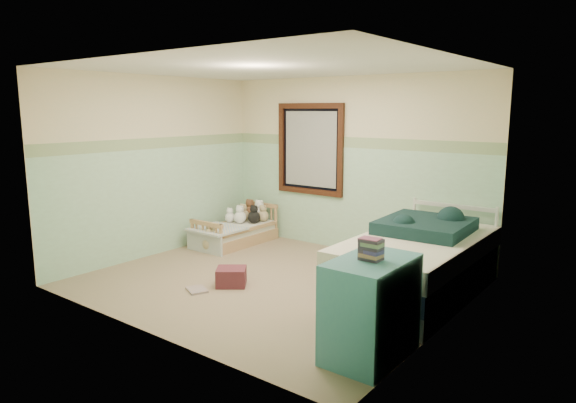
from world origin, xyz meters
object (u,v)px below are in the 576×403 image
Objects in this scene: twin_bed_frame at (416,286)px; floor_book at (197,290)px; toddler_bed_frame at (236,238)px; plush_floor_tan at (211,243)px; plush_floor_cream at (204,237)px; dresser at (371,308)px; red_pillow at (231,277)px.

floor_book is at bearing -145.79° from twin_bed_frame.
plush_floor_tan is at bearing -85.71° from toddler_bed_frame.
plush_floor_cream is 4.15m from dresser.
plush_floor_tan is at bearing 156.85° from dresser.
toddler_bed_frame is 0.59× the size of twin_bed_frame.
twin_bed_frame is 2.47m from floor_book.
plush_floor_cream reaches higher than red_pillow.
plush_floor_cream is at bearing 178.30° from twin_bed_frame.
plush_floor_tan is 0.30× the size of dresser.
twin_bed_frame reaches higher than red_pillow.
red_pillow is at bearing -34.09° from plush_floor_cream.
dresser is 2.49× the size of red_pillow.
twin_bed_frame is at bearing 99.97° from dresser.
floor_book is (1.05, -1.25, -0.12)m from plush_floor_tan.
red_pillow is 1.31× the size of floor_book.
twin_bed_frame reaches higher than toddler_bed_frame.
plush_floor_tan is 0.76× the size of red_pillow.
plush_floor_cream reaches higher than toddler_bed_frame.
dresser is (3.78, -1.68, 0.30)m from plush_floor_cream.
floor_book is at bearing -116.20° from red_pillow.
dresser is at bearing -23.15° from plush_floor_tan.
toddler_bed_frame is at bearing 146.58° from floor_book.
twin_bed_frame is 2.62× the size of dresser.
toddler_bed_frame is 0.57m from plush_floor_tan.
plush_floor_cream is at bearing -138.41° from toddler_bed_frame.
twin_bed_frame reaches higher than floor_book.
red_pillow reaches higher than toddler_bed_frame.
toddler_bed_frame is 0.49m from plush_floor_cream.
twin_bed_frame is (3.50, -0.10, -0.01)m from plush_floor_cream.
plush_floor_cream is 0.90× the size of floor_book.
toddler_bed_frame is 3.97m from dresser.
twin_bed_frame is (3.13, -0.43, 0.03)m from toddler_bed_frame.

